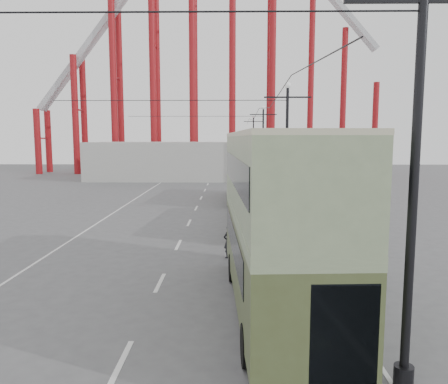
{
  "coord_description": "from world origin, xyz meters",
  "views": [
    {
      "loc": [
        1.71,
        -12.24,
        5.55
      ],
      "look_at": [
        1.42,
        8.33,
        3.0
      ],
      "focal_mm": 35.0,
      "sensor_mm": 36.0,
      "label": 1
    }
  ],
  "objects_px": {
    "single_decker_green": "(261,203)",
    "pedestrian": "(229,241)",
    "lamp_post_near": "(422,23)",
    "double_decker_bus": "(277,213)",
    "single_decker_cream": "(247,179)"
  },
  "relations": [
    {
      "from": "single_decker_green",
      "to": "pedestrian",
      "type": "relative_size",
      "value": 6.56
    },
    {
      "from": "lamp_post_near",
      "to": "double_decker_bus",
      "type": "xyz_separation_m",
      "value": [
        -2.43,
        4.31,
        -4.65
      ]
    },
    {
      "from": "single_decker_green",
      "to": "single_decker_cream",
      "type": "height_order",
      "value": "single_decker_cream"
    },
    {
      "from": "double_decker_bus",
      "to": "single_decker_cream",
      "type": "relative_size",
      "value": 0.97
    },
    {
      "from": "double_decker_bus",
      "to": "single_decker_green",
      "type": "xyz_separation_m",
      "value": [
        0.41,
        13.05,
        -1.62
      ]
    },
    {
      "from": "lamp_post_near",
      "to": "single_decker_green",
      "type": "distance_m",
      "value": 18.57
    },
    {
      "from": "lamp_post_near",
      "to": "pedestrian",
      "type": "bearing_deg",
      "value": 110.46
    },
    {
      "from": "pedestrian",
      "to": "single_decker_cream",
      "type": "bearing_deg",
      "value": -130.0
    },
    {
      "from": "double_decker_bus",
      "to": "single_decker_green",
      "type": "bearing_deg",
      "value": 85.28
    },
    {
      "from": "double_decker_bus",
      "to": "single_decker_green",
      "type": "relative_size",
      "value": 1.07
    },
    {
      "from": "single_decker_cream",
      "to": "lamp_post_near",
      "type": "bearing_deg",
      "value": -82.59
    },
    {
      "from": "double_decker_bus",
      "to": "lamp_post_near",
      "type": "bearing_deg",
      "value": -63.52
    },
    {
      "from": "double_decker_bus",
      "to": "single_decker_green",
      "type": "height_order",
      "value": "double_decker_bus"
    },
    {
      "from": "lamp_post_near",
      "to": "pedestrian",
      "type": "relative_size",
      "value": 6.99
    },
    {
      "from": "single_decker_cream",
      "to": "pedestrian",
      "type": "distance_m",
      "value": 18.88
    }
  ]
}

